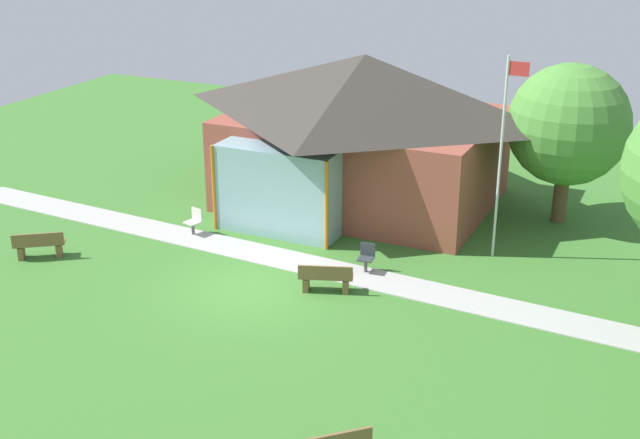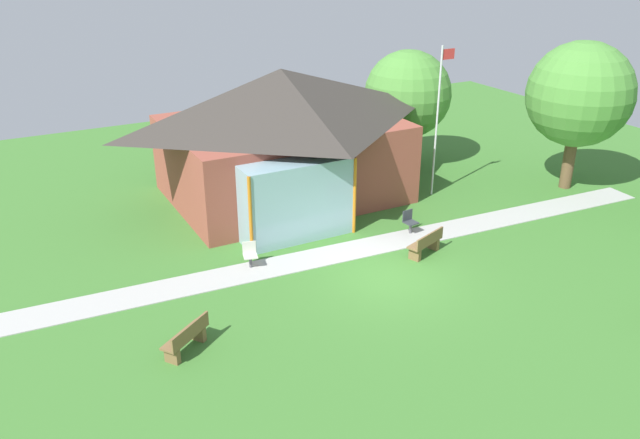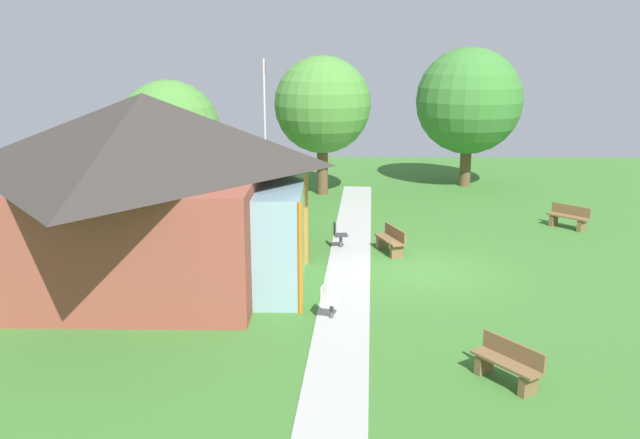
{
  "view_description": "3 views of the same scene",
  "coord_description": "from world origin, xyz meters",
  "px_view_note": "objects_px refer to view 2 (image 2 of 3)",
  "views": [
    {
      "loc": [
        10.54,
        -18.16,
        10.33
      ],
      "look_at": [
        0.79,
        2.79,
        1.2
      ],
      "focal_mm": 46.91,
      "sensor_mm": 36.0,
      "label": 1
    },
    {
      "loc": [
        -10.32,
        -14.64,
        9.88
      ],
      "look_at": [
        -0.9,
        2.92,
        1.03
      ],
      "focal_mm": 35.96,
      "sensor_mm": 36.0,
      "label": 2
    },
    {
      "loc": [
        -19.02,
        2.62,
        6.39
      ],
      "look_at": [
        0.41,
        2.95,
        1.49
      ],
      "focal_mm": 38.0,
      "sensor_mm": 36.0,
      "label": 3
    }
  ],
  "objects_px": {
    "bench_rear_near_path": "(426,244)",
    "patio_chair_lawn_spare": "(410,223)",
    "bench_mid_left": "(187,338)",
    "patio_chair_west": "(250,256)",
    "tree_east_hedge": "(580,95)",
    "flagpole": "(438,116)",
    "tree_behind_pavilion_right": "(408,94)",
    "pavilion": "(283,133)"
  },
  "relations": [
    {
      "from": "bench_rear_near_path",
      "to": "bench_mid_left",
      "type": "bearing_deg",
      "value": 170.52
    },
    {
      "from": "flagpole",
      "to": "bench_rear_near_path",
      "type": "xyz_separation_m",
      "value": [
        -3.61,
        -4.35,
        -2.93
      ]
    },
    {
      "from": "bench_mid_left",
      "to": "patio_chair_west",
      "type": "xyz_separation_m",
      "value": [
        3.22,
        3.52,
        0.01
      ]
    },
    {
      "from": "pavilion",
      "to": "bench_rear_near_path",
      "type": "height_order",
      "value": "pavilion"
    },
    {
      "from": "flagpole",
      "to": "tree_behind_pavilion_right",
      "type": "relative_size",
      "value": 1.15
    },
    {
      "from": "bench_mid_left",
      "to": "patio_chair_lawn_spare",
      "type": "bearing_deg",
      "value": -16.54
    },
    {
      "from": "patio_chair_west",
      "to": "tree_behind_pavilion_right",
      "type": "relative_size",
      "value": 0.16
    },
    {
      "from": "bench_rear_near_path",
      "to": "bench_mid_left",
      "type": "relative_size",
      "value": 1.06
    },
    {
      "from": "bench_mid_left",
      "to": "tree_behind_pavilion_right",
      "type": "xyz_separation_m",
      "value": [
        13.61,
        9.69,
        2.9
      ]
    },
    {
      "from": "patio_chair_west",
      "to": "patio_chair_lawn_spare",
      "type": "bearing_deg",
      "value": -168.41
    },
    {
      "from": "bench_mid_left",
      "to": "patio_chair_west",
      "type": "height_order",
      "value": "patio_chair_west"
    },
    {
      "from": "tree_behind_pavilion_right",
      "to": "bench_rear_near_path",
      "type": "bearing_deg",
      "value": -120.74
    },
    {
      "from": "bench_rear_near_path",
      "to": "patio_chair_lawn_spare",
      "type": "relative_size",
      "value": 1.82
    },
    {
      "from": "flagpole",
      "to": "patio_chair_west",
      "type": "bearing_deg",
      "value": -165.46
    },
    {
      "from": "flagpole",
      "to": "bench_mid_left",
      "type": "distance_m",
      "value": 14.01
    },
    {
      "from": "tree_east_hedge",
      "to": "bench_rear_near_path",
      "type": "bearing_deg",
      "value": -165.67
    },
    {
      "from": "patio_chair_lawn_spare",
      "to": "tree_behind_pavilion_right",
      "type": "height_order",
      "value": "tree_behind_pavilion_right"
    },
    {
      "from": "flagpole",
      "to": "bench_rear_near_path",
      "type": "height_order",
      "value": "flagpole"
    },
    {
      "from": "patio_chair_lawn_spare",
      "to": "pavilion",
      "type": "bearing_deg",
      "value": -72.35
    },
    {
      "from": "bench_mid_left",
      "to": "tree_east_hedge",
      "type": "height_order",
      "value": "tree_east_hedge"
    },
    {
      "from": "bench_rear_near_path",
      "to": "pavilion",
      "type": "bearing_deg",
      "value": 85.69
    },
    {
      "from": "pavilion",
      "to": "patio_chair_west",
      "type": "xyz_separation_m",
      "value": [
        -3.63,
        -5.12,
        -2.29
      ]
    },
    {
      "from": "flagpole",
      "to": "bench_rear_near_path",
      "type": "distance_m",
      "value": 6.37
    },
    {
      "from": "bench_mid_left",
      "to": "patio_chair_lawn_spare",
      "type": "height_order",
      "value": "patio_chair_lawn_spare"
    },
    {
      "from": "patio_chair_west",
      "to": "patio_chair_lawn_spare",
      "type": "xyz_separation_m",
      "value": [
        6.07,
        -0.3,
        0.0
      ]
    },
    {
      "from": "bench_mid_left",
      "to": "tree_east_hedge",
      "type": "xyz_separation_m",
      "value": [
        17.89,
        3.87,
        3.59
      ]
    },
    {
      "from": "patio_chair_lawn_spare",
      "to": "bench_mid_left",
      "type": "bearing_deg",
      "value": 12.46
    },
    {
      "from": "bench_rear_near_path",
      "to": "patio_chair_lawn_spare",
      "type": "bearing_deg",
      "value": 53.09
    },
    {
      "from": "flagpole",
      "to": "patio_chair_west",
      "type": "distance_m",
      "value": 9.9
    },
    {
      "from": "patio_chair_west",
      "to": "tree_east_hedge",
      "type": "height_order",
      "value": "tree_east_hedge"
    },
    {
      "from": "tree_behind_pavilion_right",
      "to": "patio_chair_west",
      "type": "bearing_deg",
      "value": -149.28
    },
    {
      "from": "patio_chair_lawn_spare",
      "to": "tree_behind_pavilion_right",
      "type": "bearing_deg",
      "value": -130.35
    },
    {
      "from": "pavilion",
      "to": "bench_rear_near_path",
      "type": "distance_m",
      "value": 7.71
    },
    {
      "from": "bench_mid_left",
      "to": "tree_east_hedge",
      "type": "distance_m",
      "value": 18.66
    },
    {
      "from": "bench_mid_left",
      "to": "patio_chair_west",
      "type": "bearing_deg",
      "value": 11.91
    },
    {
      "from": "pavilion",
      "to": "tree_east_hedge",
      "type": "height_order",
      "value": "tree_east_hedge"
    },
    {
      "from": "pavilion",
      "to": "bench_mid_left",
      "type": "distance_m",
      "value": 11.26
    },
    {
      "from": "bench_rear_near_path",
      "to": "patio_chair_lawn_spare",
      "type": "xyz_separation_m",
      "value": [
        0.53,
        1.68,
        0.01
      ]
    },
    {
      "from": "patio_chair_lawn_spare",
      "to": "tree_east_hedge",
      "type": "xyz_separation_m",
      "value": [
        8.6,
        0.66,
        3.58
      ]
    },
    {
      "from": "bench_rear_near_path",
      "to": "patio_chair_west",
      "type": "xyz_separation_m",
      "value": [
        -5.55,
        1.98,
        0.01
      ]
    },
    {
      "from": "bench_mid_left",
      "to": "tree_behind_pavilion_right",
      "type": "distance_m",
      "value": 16.96
    },
    {
      "from": "flagpole",
      "to": "patio_chair_lawn_spare",
      "type": "height_order",
      "value": "flagpole"
    }
  ]
}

